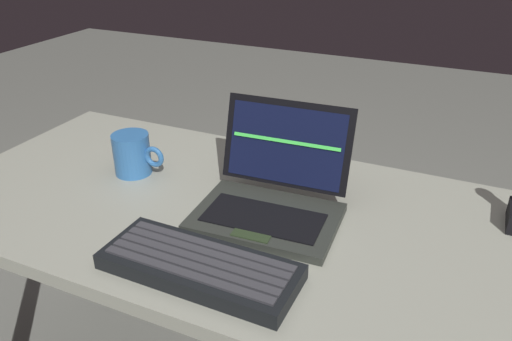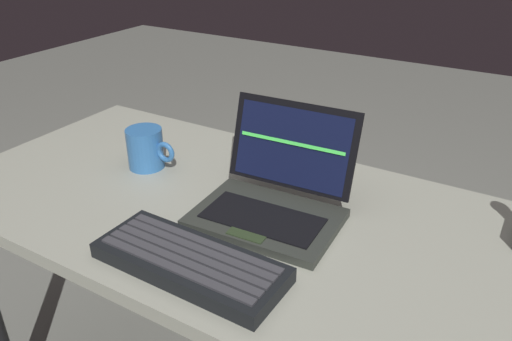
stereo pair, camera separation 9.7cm
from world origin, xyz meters
name	(u,v)px [view 2 (the right image)]	position (x,y,z in m)	size (l,w,h in m)	color
desk	(244,250)	(0.00, 0.00, 0.62)	(1.37, 0.65, 0.72)	#979A89
laptop_front	(274,196)	(0.06, 0.02, 0.77)	(0.30, 0.27, 0.21)	#2C302A
external_keyboard	(190,262)	(0.03, -0.22, 0.74)	(0.35, 0.14, 0.03)	black
coffee_mug	(146,148)	(-0.30, 0.05, 0.77)	(0.13, 0.09, 0.10)	#3069AA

